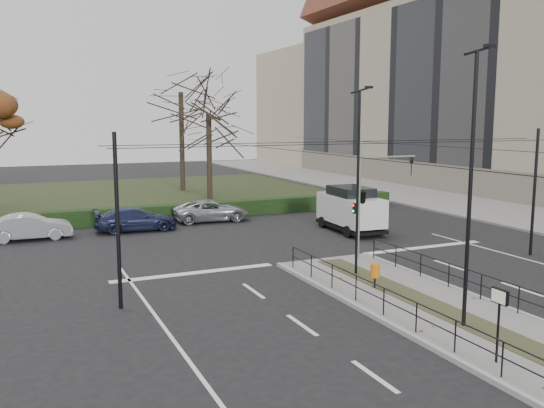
{
  "coord_description": "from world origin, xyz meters",
  "views": [
    {
      "loc": [
        -12.64,
        -17.41,
        6.38
      ],
      "look_at": [
        -1.92,
        6.48,
        2.55
      ],
      "focal_mm": 38.0,
      "sensor_mm": 36.0,
      "label": 1
    }
  ],
  "objects": [
    {
      "name": "bare_tree_near",
      "position": [
        1.64,
        26.67,
        6.39
      ],
      "size": [
        6.48,
        6.48,
        9.03
      ],
      "color": "black",
      "rests_on": "park"
    },
    {
      "name": "median_island",
      "position": [
        0.0,
        -2.5,
        0.07
      ],
      "size": [
        4.4,
        15.0,
        0.14
      ],
      "primitive_type": "cube",
      "color": "#615F5D",
      "rests_on": "ground"
    },
    {
      "name": "streetlamp_median_near",
      "position": [
        -0.36,
        -4.41,
        4.41
      ],
      "size": [
        0.7,
        0.14,
        8.4
      ],
      "color": "black",
      "rests_on": "median_island"
    },
    {
      "name": "streetlamp_median_far",
      "position": [
        -0.12,
        2.06,
        3.99
      ],
      "size": [
        0.63,
        0.13,
        7.57
      ],
      "color": "black",
      "rests_on": "median_island"
    },
    {
      "name": "parked_car_third",
      "position": [
        -6.4,
        15.81,
        0.68
      ],
      "size": [
        4.74,
        2.09,
        1.35
      ],
      "primitive_type": "imported",
      "rotation": [
        0.0,
        0.0,
        1.53
      ],
      "color": "#1B203F",
      "rests_on": "ground"
    },
    {
      "name": "parked_car_second",
      "position": [
        -12.08,
        15.56,
        0.71
      ],
      "size": [
        4.32,
        1.53,
        1.42
      ],
      "primitive_type": "imported",
      "rotation": [
        0.0,
        0.0,
        1.56
      ],
      "color": "#999CA0",
      "rests_on": "ground"
    },
    {
      "name": "median_railing",
      "position": [
        0.0,
        -2.6,
        0.98
      ],
      "size": [
        4.14,
        13.24,
        0.92
      ],
      "color": "black",
      "rests_on": "median_island"
    },
    {
      "name": "apartment_block",
      "position": [
        27.97,
        23.97,
        10.39
      ],
      "size": [
        13.09,
        52.1,
        21.64
      ],
      "color": "tan",
      "rests_on": "ground"
    },
    {
      "name": "traffic_light",
      "position": [
        1.79,
        4.5,
        3.02
      ],
      "size": [
        3.36,
        1.91,
        4.94
      ],
      "color": "slate",
      "rests_on": "median_island"
    },
    {
      "name": "info_panel",
      "position": [
        -1.51,
        -6.84,
        1.68
      ],
      "size": [
        0.11,
        0.51,
        1.97
      ],
      "color": "black",
      "rests_on": "median_island"
    },
    {
      "name": "bare_tree_center",
      "position": [
        1.11,
        32.83,
        8.18
      ],
      "size": [
        7.55,
        7.55,
        11.59
      ],
      "color": "black",
      "rests_on": "park"
    },
    {
      "name": "litter_bin",
      "position": [
        -0.58,
        0.06,
        0.79
      ],
      "size": [
        0.35,
        0.35,
        0.91
      ],
      "color": "black",
      "rests_on": "median_island"
    },
    {
      "name": "sidewalk_east",
      "position": [
        18.0,
        22.0,
        0.07
      ],
      "size": [
        8.0,
        90.0,
        0.14
      ],
      "primitive_type": "cube",
      "color": "#615F5D",
      "rests_on": "ground"
    },
    {
      "name": "catenary",
      "position": [
        0.0,
        1.62,
        3.42
      ],
      "size": [
        20.0,
        34.0,
        6.0
      ],
      "color": "black",
      "rests_on": "ground"
    },
    {
      "name": "white_van",
      "position": [
        4.91,
        10.61,
        1.34
      ],
      "size": [
        2.49,
        5.07,
        2.59
      ],
      "color": "silver",
      "rests_on": "ground"
    },
    {
      "name": "park",
      "position": [
        -6.0,
        32.0,
        0.05
      ],
      "size": [
        38.0,
        26.0,
        0.1
      ],
      "primitive_type": "cube",
      "color": "black",
      "rests_on": "ground"
    },
    {
      "name": "ground",
      "position": [
        0.0,
        0.0,
        0.0
      ],
      "size": [
        140.0,
        140.0,
        0.0
      ],
      "primitive_type": "plane",
      "color": "black",
      "rests_on": "ground"
    },
    {
      "name": "hedge",
      "position": [
        -6.0,
        18.6,
        0.5
      ],
      "size": [
        38.0,
        1.0,
        1.0
      ],
      "primitive_type": "cube",
      "color": "black",
      "rests_on": "ground"
    },
    {
      "name": "parked_car_fourth",
      "position": [
        -1.38,
        17.11,
        0.67
      ],
      "size": [
        4.94,
        2.54,
        1.33
      ],
      "primitive_type": "imported",
      "rotation": [
        0.0,
        0.0,
        1.5
      ],
      "color": "#999CA0",
      "rests_on": "ground"
    }
  ]
}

